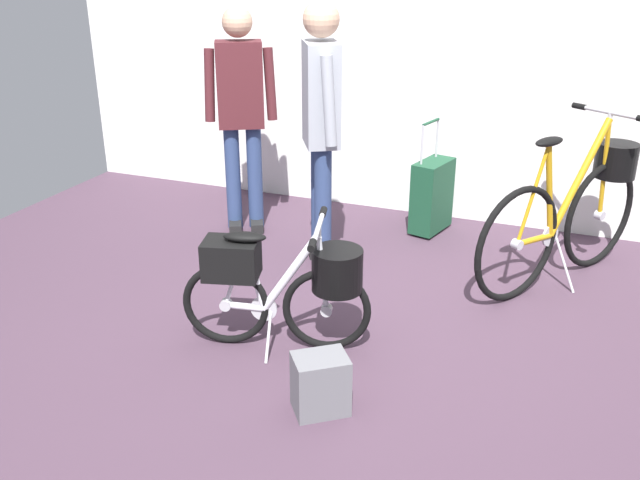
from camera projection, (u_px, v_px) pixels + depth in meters
ground_plane at (315, 367)px, 3.54m from camera, size 6.12×6.12×0.00m
back_wall at (439, 16)px, 5.01m from camera, size 6.12×0.10×3.00m
folding_bike_foreground at (284, 281)px, 3.57m from camera, size 0.97×0.52×0.71m
display_bike_left at (575, 207)px, 4.33m from camera, size 0.87×1.31×1.06m
visitor_near_wall at (241, 108)px, 4.95m from camera, size 0.47×0.37×1.60m
visitor_browsing at (322, 120)px, 4.34m from camera, size 0.38×0.47×1.68m
rolling_suitcase at (432, 195)px, 5.11m from camera, size 0.26×0.39×0.83m
backpack_on_floor at (320, 384)px, 3.16m from camera, size 0.30×0.29×0.28m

